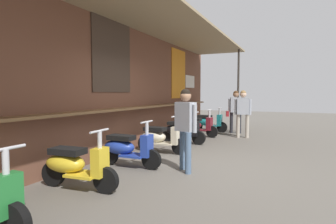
% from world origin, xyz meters
% --- Properties ---
extents(ground_plane, '(37.45, 37.45, 0.00)m').
position_xyz_m(ground_plane, '(0.00, 0.00, 0.00)').
color(ground_plane, '#605B54').
extents(market_stall_facade, '(13.37, 2.25, 3.50)m').
position_xyz_m(market_stall_facade, '(0.01, 1.89, 1.92)').
color(market_stall_facade, brown).
rests_on(market_stall_facade, ground_plane).
extents(scooter_yellow, '(0.50, 1.40, 0.97)m').
position_xyz_m(scooter_yellow, '(-2.23, 1.08, 0.39)').
color(scooter_yellow, gold).
rests_on(scooter_yellow, ground_plane).
extents(scooter_blue, '(0.46, 1.40, 0.97)m').
position_xyz_m(scooter_blue, '(-0.73, 1.08, 0.39)').
color(scooter_blue, '#233D9E').
rests_on(scooter_blue, ground_plane).
extents(scooter_cream, '(0.47, 1.40, 0.97)m').
position_xyz_m(scooter_cream, '(0.79, 1.08, 0.39)').
color(scooter_cream, beige).
rests_on(scooter_cream, ground_plane).
extents(scooter_black, '(0.46, 1.40, 0.97)m').
position_xyz_m(scooter_black, '(2.26, 1.08, 0.39)').
color(scooter_black, black).
rests_on(scooter_black, ground_plane).
extents(scooter_maroon, '(0.49, 1.40, 0.97)m').
position_xyz_m(scooter_maroon, '(3.74, 1.08, 0.39)').
color(scooter_maroon, maroon).
rests_on(scooter_maroon, ground_plane).
extents(scooter_teal, '(0.46, 1.40, 0.97)m').
position_xyz_m(scooter_teal, '(5.10, 1.08, 0.39)').
color(scooter_teal, '#197075').
rests_on(scooter_teal, ground_plane).
extents(shopper_with_handbag, '(0.40, 0.64, 1.61)m').
position_xyz_m(shopper_with_handbag, '(5.13, 0.01, 0.97)').
color(shopper_with_handbag, '#232328').
rests_on(shopper_with_handbag, ground_plane).
extents(shopper_browsing, '(0.28, 0.55, 1.62)m').
position_xyz_m(shopper_browsing, '(4.13, -0.45, 0.99)').
color(shopper_browsing, '#ADA393').
rests_on(shopper_browsing, ground_plane).
extents(shopper_passing, '(0.38, 0.52, 1.60)m').
position_xyz_m(shopper_passing, '(-0.56, -0.16, 0.98)').
color(shopper_passing, slate).
rests_on(shopper_passing, ground_plane).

